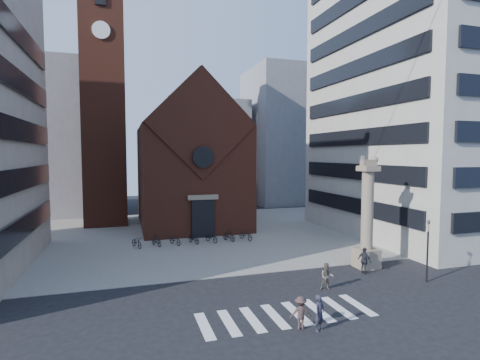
% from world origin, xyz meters
% --- Properties ---
extents(ground, '(120.00, 120.00, 0.00)m').
position_xyz_m(ground, '(0.00, 0.00, 0.00)').
color(ground, black).
rests_on(ground, ground).
extents(piazza, '(46.00, 30.00, 0.05)m').
position_xyz_m(piazza, '(0.00, 19.00, 0.03)').
color(piazza, gray).
rests_on(piazza, ground).
extents(zebra_crossing, '(10.20, 3.20, 0.01)m').
position_xyz_m(zebra_crossing, '(0.55, -3.00, 0.01)').
color(zebra_crossing, white).
rests_on(zebra_crossing, ground).
extents(church, '(12.00, 16.65, 18.00)m').
position_xyz_m(church, '(0.00, 25.04, 7.98)').
color(church, '#602B1D').
rests_on(church, ground).
extents(campanile, '(5.50, 5.50, 31.20)m').
position_xyz_m(campanile, '(-10.00, 28.00, 15.74)').
color(campanile, '#602B1D').
rests_on(campanile, ground).
extents(building_right, '(18.00, 22.00, 32.00)m').
position_xyz_m(building_right, '(24.00, 12.00, 16.00)').
color(building_right, '#B3AEA2').
rests_on(building_right, ground).
extents(bg_block_left, '(16.00, 14.00, 22.00)m').
position_xyz_m(bg_block_left, '(-20.00, 40.00, 11.00)').
color(bg_block_left, gray).
rests_on(bg_block_left, ground).
extents(bg_block_mid, '(14.00, 12.00, 18.00)m').
position_xyz_m(bg_block_mid, '(6.00, 45.00, 9.00)').
color(bg_block_mid, gray).
rests_on(bg_block_mid, ground).
extents(bg_block_right, '(16.00, 14.00, 24.00)m').
position_xyz_m(bg_block_right, '(22.00, 42.00, 12.00)').
color(bg_block_right, gray).
rests_on(bg_block_right, ground).
extents(lion_column, '(1.63, 1.60, 8.68)m').
position_xyz_m(lion_column, '(10.01, 3.00, 3.46)').
color(lion_column, gray).
rests_on(lion_column, ground).
extents(traffic_light, '(0.13, 0.16, 4.30)m').
position_xyz_m(traffic_light, '(12.00, -1.00, 2.29)').
color(traffic_light, black).
rests_on(traffic_light, ground).
extents(pedestrian_0, '(0.79, 0.70, 1.81)m').
position_xyz_m(pedestrian_0, '(1.37, -5.18, 0.91)').
color(pedestrian_0, '#292737').
rests_on(pedestrian_0, ground).
extents(pedestrian_1, '(1.03, 0.92, 1.75)m').
position_xyz_m(pedestrian_1, '(4.64, -0.30, 0.88)').
color(pedestrian_1, '#595047').
rests_on(pedestrian_1, ground).
extents(pedestrian_2, '(0.77, 1.22, 1.94)m').
position_xyz_m(pedestrian_2, '(9.00, 1.82, 0.97)').
color(pedestrian_2, '#292831').
rests_on(pedestrian_2, ground).
extents(pedestrian_3, '(1.17, 0.82, 1.66)m').
position_xyz_m(pedestrian_3, '(0.57, -4.72, 0.83)').
color(pedestrian_3, '#412E2B').
rests_on(pedestrian_3, ground).
extents(scooter_0, '(1.38, 2.04, 1.01)m').
position_xyz_m(scooter_0, '(-6.80, 14.52, 0.56)').
color(scooter_0, black).
rests_on(scooter_0, piazza).
extents(scooter_1, '(1.22, 1.93, 1.12)m').
position_xyz_m(scooter_1, '(-5.01, 14.52, 0.61)').
color(scooter_1, black).
rests_on(scooter_1, piazza).
extents(scooter_2, '(1.38, 2.04, 1.01)m').
position_xyz_m(scooter_2, '(-3.22, 14.52, 0.56)').
color(scooter_2, black).
rests_on(scooter_2, piazza).
extents(scooter_3, '(1.22, 1.93, 1.12)m').
position_xyz_m(scooter_3, '(-1.42, 14.52, 0.61)').
color(scooter_3, black).
rests_on(scooter_3, piazza).
extents(scooter_4, '(1.38, 2.04, 1.01)m').
position_xyz_m(scooter_4, '(0.37, 14.52, 0.56)').
color(scooter_4, black).
rests_on(scooter_4, piazza).
extents(scooter_5, '(1.22, 1.93, 1.12)m').
position_xyz_m(scooter_5, '(2.16, 14.52, 0.61)').
color(scooter_5, black).
rests_on(scooter_5, piazza).
extents(scooter_6, '(1.38, 2.04, 1.01)m').
position_xyz_m(scooter_6, '(3.95, 14.52, 0.56)').
color(scooter_6, black).
rests_on(scooter_6, piazza).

